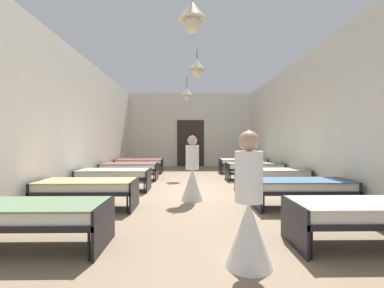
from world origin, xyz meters
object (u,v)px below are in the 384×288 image
(nurse_near_aisle, at_px, (192,177))
(bed_left_row_0, at_px, (30,214))
(bed_left_row_3, at_px, (130,167))
(potted_plant, at_px, (193,156))
(bed_left_row_1, at_px, (87,187))
(bed_right_row_4, at_px, (243,162))
(bed_right_row_1, at_px, (302,186))
(nurse_mid_aisle, at_px, (249,218))
(bed_left_row_4, at_px, (140,162))
(bed_right_row_2, at_px, (272,174))
(bed_right_row_3, at_px, (254,167))
(bed_right_row_0, at_px, (366,212))
(bed_left_row_2, at_px, (114,174))

(nurse_near_aisle, bearing_deg, bed_left_row_0, -89.30)
(bed_left_row_3, distance_m, potted_plant, 4.18)
(bed_left_row_1, relative_size, bed_right_row_4, 1.00)
(bed_right_row_4, distance_m, potted_plant, 2.60)
(bed_right_row_1, height_order, potted_plant, potted_plant)
(bed_left_row_0, height_order, nurse_mid_aisle, nurse_mid_aisle)
(bed_left_row_1, height_order, nurse_mid_aisle, nurse_mid_aisle)
(bed_left_row_3, xyz_separation_m, bed_left_row_4, (0.00, 1.90, 0.00))
(bed_right_row_2, bearing_deg, bed_right_row_4, 90.00)
(bed_right_row_1, bearing_deg, bed_right_row_3, 90.00)
(nurse_mid_aisle, bearing_deg, bed_right_row_1, -49.27)
(bed_left_row_0, bearing_deg, bed_right_row_2, 41.62)
(bed_right_row_0, bearing_deg, bed_left_row_0, 180.00)
(bed_right_row_4, bearing_deg, bed_left_row_3, -156.05)
(bed_left_row_1, bearing_deg, bed_left_row_4, 90.00)
(bed_right_row_4, bearing_deg, nurse_near_aisle, -113.77)
(bed_left_row_1, bearing_deg, nurse_near_aisle, 19.47)
(nurse_near_aisle, height_order, potted_plant, nurse_near_aisle)
(bed_left_row_0, relative_size, bed_left_row_1, 1.00)
(bed_right_row_0, xyz_separation_m, bed_right_row_2, (0.00, 3.80, 0.00))
(bed_left_row_0, distance_m, bed_right_row_3, 7.13)
(potted_plant, bearing_deg, bed_left_row_1, -107.07)
(nurse_mid_aisle, bearing_deg, bed_right_row_3, -29.92)
(bed_left_row_0, distance_m, potted_plant, 9.49)
(bed_right_row_3, distance_m, nurse_near_aisle, 3.76)
(bed_right_row_3, relative_size, bed_left_row_4, 1.00)
(bed_right_row_1, distance_m, bed_left_row_3, 5.72)
(nurse_near_aisle, bearing_deg, bed_right_row_2, 67.09)
(bed_left_row_2, height_order, nurse_near_aisle, nurse_near_aisle)
(bed_left_row_2, distance_m, nurse_mid_aisle, 5.06)
(bed_left_row_4, bearing_deg, bed_left_row_2, -90.00)
(bed_right_row_1, xyz_separation_m, bed_left_row_3, (-4.28, 3.80, 0.00))
(bed_left_row_1, relative_size, bed_right_row_1, 1.00)
(bed_left_row_1, bearing_deg, bed_left_row_3, 90.00)
(bed_left_row_1, height_order, bed_right_row_4, same)
(bed_right_row_2, distance_m, nurse_near_aisle, 2.47)
(bed_left_row_0, relative_size, potted_plant, 1.71)
(bed_left_row_2, bearing_deg, bed_left_row_1, -90.00)
(bed_left_row_1, height_order, bed_left_row_2, same)
(bed_left_row_1, xyz_separation_m, bed_left_row_2, (0.00, 1.90, 0.00))
(bed_right_row_3, bearing_deg, bed_right_row_2, -90.00)
(bed_left_row_0, bearing_deg, potted_plant, 76.30)
(nurse_near_aisle, bearing_deg, bed_left_row_4, 152.00)
(bed_right_row_4, relative_size, nurse_near_aisle, 1.28)
(bed_left_row_3, bearing_deg, nurse_near_aisle, -55.62)
(bed_right_row_2, xyz_separation_m, bed_left_row_4, (-4.28, 3.80, 0.00))
(bed_right_row_0, xyz_separation_m, bed_right_row_3, (0.00, 5.70, 0.00))
(bed_left_row_0, height_order, bed_right_row_1, same)
(bed_left_row_3, xyz_separation_m, nurse_near_aisle, (2.09, -3.06, 0.09))
(bed_left_row_3, xyz_separation_m, nurse_mid_aisle, (2.65, -6.21, 0.09))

